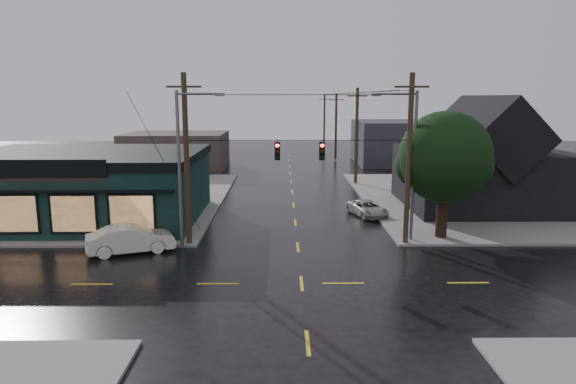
{
  "coord_description": "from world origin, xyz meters",
  "views": [
    {
      "loc": [
        -0.9,
        -23.29,
        8.8
      ],
      "look_at": [
        -0.61,
        3.94,
        3.72
      ],
      "focal_mm": 32.0,
      "sensor_mm": 36.0,
      "label": 1
    }
  ],
  "objects_px": {
    "utility_pole_nw": "(190,245)",
    "suv_silver": "(368,208)",
    "utility_pole_ne": "(405,244)",
    "corner_tree": "(445,158)",
    "sedan_cream": "(131,239)"
  },
  "relations": [
    {
      "from": "utility_pole_nw",
      "to": "sedan_cream",
      "type": "bearing_deg",
      "value": -153.91
    },
    {
      "from": "utility_pole_ne",
      "to": "sedan_cream",
      "type": "xyz_separation_m",
      "value": [
        -16.06,
        -1.5,
        0.8
      ]
    },
    {
      "from": "corner_tree",
      "to": "sedan_cream",
      "type": "relative_size",
      "value": 1.61
    },
    {
      "from": "sedan_cream",
      "to": "suv_silver",
      "type": "bearing_deg",
      "value": -79.71
    },
    {
      "from": "sedan_cream",
      "to": "suv_silver",
      "type": "distance_m",
      "value": 17.53
    },
    {
      "from": "utility_pole_nw",
      "to": "suv_silver",
      "type": "bearing_deg",
      "value": 32.28
    },
    {
      "from": "utility_pole_ne",
      "to": "corner_tree",
      "type": "bearing_deg",
      "value": 26.22
    },
    {
      "from": "utility_pole_ne",
      "to": "suv_silver",
      "type": "distance_m",
      "value": 7.64
    },
    {
      "from": "utility_pole_nw",
      "to": "suv_silver",
      "type": "height_order",
      "value": "utility_pole_nw"
    },
    {
      "from": "corner_tree",
      "to": "utility_pole_nw",
      "type": "bearing_deg",
      "value": -175.42
    },
    {
      "from": "corner_tree",
      "to": "suv_silver",
      "type": "height_order",
      "value": "corner_tree"
    },
    {
      "from": "sedan_cream",
      "to": "suv_silver",
      "type": "relative_size",
      "value": 1.17
    },
    {
      "from": "suv_silver",
      "to": "utility_pole_nw",
      "type": "bearing_deg",
      "value": -163.89
    },
    {
      "from": "corner_tree",
      "to": "utility_pole_ne",
      "type": "bearing_deg",
      "value": -153.78
    },
    {
      "from": "utility_pole_nw",
      "to": "suv_silver",
      "type": "xyz_separation_m",
      "value": [
        11.95,
        7.55,
        0.58
      ]
    }
  ]
}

